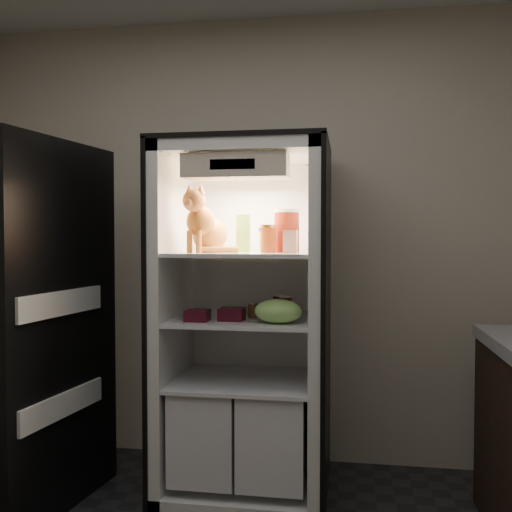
{
  "coord_description": "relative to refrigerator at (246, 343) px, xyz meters",
  "views": [
    {
      "loc": [
        0.55,
        -1.66,
        1.38
      ],
      "look_at": [
        0.07,
        1.32,
        1.27
      ],
      "focal_mm": 40.0,
      "sensor_mm": 36.0,
      "label": 1
    }
  ],
  "objects": [
    {
      "name": "parmesan_shaker",
      "position": [
        -0.01,
        -0.0,
        0.6
      ],
      "size": [
        0.08,
        0.08,
        0.2
      ],
      "color": "#24852D",
      "rests_on": "refrigerator"
    },
    {
      "name": "room_shell",
      "position": [
        0.0,
        -1.38,
        0.83
      ],
      "size": [
        3.6,
        3.6,
        3.6
      ],
      "color": "white",
      "rests_on": "floor"
    },
    {
      "name": "berry_box_right",
      "position": [
        -0.04,
        -0.17,
        0.18
      ],
      "size": [
        0.13,
        0.13,
        0.06
      ],
      "primitive_type": "cube",
      "color": "#4F0D1A",
      "rests_on": "refrigerator"
    },
    {
      "name": "berry_box_left",
      "position": [
        -0.21,
        -0.23,
        0.18
      ],
      "size": [
        0.12,
        0.12,
        0.06
      ],
      "primitive_type": "cube",
      "color": "#4F0D1A",
      "rests_on": "refrigerator"
    },
    {
      "name": "fridge_door",
      "position": [
        -0.85,
        -0.42,
        0.12
      ],
      "size": [
        0.18,
        0.87,
        1.85
      ],
      "rotation": [
        0.0,
        0.0,
        -0.14
      ],
      "color": "black",
      "rests_on": "floor"
    },
    {
      "name": "condiment_jar",
      "position": [
        0.05,
        -0.05,
        0.19
      ],
      "size": [
        0.06,
        0.06,
        0.08
      ],
      "color": "brown",
      "rests_on": "refrigerator"
    },
    {
      "name": "soda_can_a",
      "position": [
        0.18,
        -0.01,
        0.21
      ],
      "size": [
        0.06,
        0.06,
        0.12
      ],
      "color": "black",
      "rests_on": "refrigerator"
    },
    {
      "name": "salsa_jar",
      "position": [
        0.14,
        -0.13,
        0.57
      ],
      "size": [
        0.08,
        0.08,
        0.14
      ],
      "color": "maroon",
      "rests_on": "refrigerator"
    },
    {
      "name": "pepper_jar",
      "position": [
        0.23,
        -0.03,
        0.61
      ],
      "size": [
        0.14,
        0.14,
        0.23
      ],
      "color": "#A02E15",
      "rests_on": "refrigerator"
    },
    {
      "name": "soda_can_c",
      "position": [
        0.23,
        -0.1,
        0.21
      ],
      "size": [
        0.07,
        0.07,
        0.12
      ],
      "color": "black",
      "rests_on": "refrigerator"
    },
    {
      "name": "refrigerator",
      "position": [
        0.0,
        0.0,
        0.0
      ],
      "size": [
        0.9,
        0.72,
        1.88
      ],
      "color": "white",
      "rests_on": "floor"
    },
    {
      "name": "soda_can_b",
      "position": [
        0.22,
        -0.04,
        0.21
      ],
      "size": [
        0.06,
        0.06,
        0.12
      ],
      "color": "black",
      "rests_on": "refrigerator"
    },
    {
      "name": "mayo_tub",
      "position": [
        0.11,
        0.06,
        0.56
      ],
      "size": [
        0.09,
        0.09,
        0.13
      ],
      "color": "white",
      "rests_on": "refrigerator"
    },
    {
      "name": "tabby_cat",
      "position": [
        -0.19,
        -0.13,
        0.63
      ],
      "size": [
        0.3,
        0.35,
        0.36
      ],
      "rotation": [
        0.0,
        0.0,
        -0.33
      ],
      "color": "#CF661A",
      "rests_on": "refrigerator"
    },
    {
      "name": "cream_carton",
      "position": [
        0.26,
        -0.2,
        0.56
      ],
      "size": [
        0.07,
        0.07,
        0.12
      ],
      "primitive_type": "cube",
      "color": "white",
      "rests_on": "refrigerator"
    },
    {
      "name": "grape_bag",
      "position": [
        0.21,
        -0.23,
        0.21
      ],
      "size": [
        0.24,
        0.17,
        0.12
      ],
      "primitive_type": "ellipsoid",
      "color": "#90D462",
      "rests_on": "refrigerator"
    }
  ]
}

